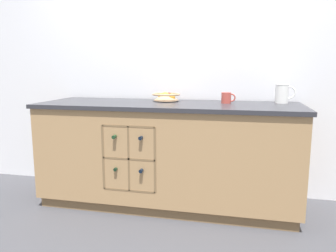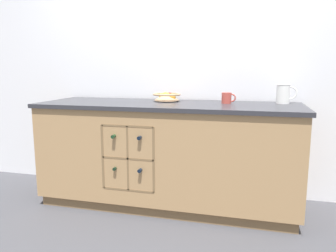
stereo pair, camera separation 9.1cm
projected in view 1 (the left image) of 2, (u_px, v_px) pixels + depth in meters
name	position (u px, v px, depth m)	size (l,w,h in m)	color
ground_plane	(168.00, 203.00, 3.02)	(14.00, 14.00, 0.00)	#424247
back_wall	(178.00, 63.00, 3.21)	(4.65, 0.06, 2.55)	white
kitchen_island	(168.00, 154.00, 2.94)	(2.29, 0.77, 0.92)	brown
fruit_bowl	(166.00, 96.00, 3.03)	(0.26, 0.26, 0.09)	tan
white_pitcher	(282.00, 93.00, 2.86)	(0.17, 0.12, 0.17)	white
ceramic_mug	(227.00, 98.00, 2.85)	(0.12, 0.08, 0.09)	#B7473D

